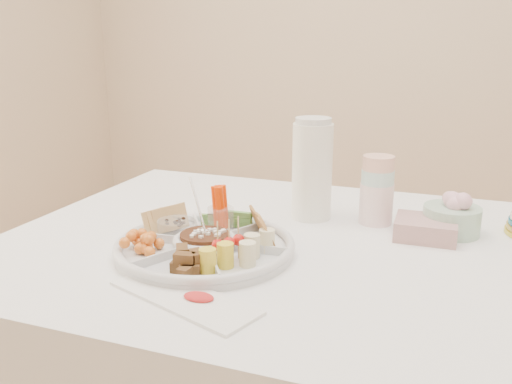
% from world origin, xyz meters
% --- Properties ---
extents(wall_back, '(4.00, 0.02, 2.70)m').
position_xyz_m(wall_back, '(0.00, 2.00, 1.35)').
color(wall_back, beige).
rests_on(wall_back, ground).
extents(party_tray, '(0.41, 0.41, 0.04)m').
position_xyz_m(party_tray, '(-0.25, -0.14, 0.78)').
color(party_tray, silver).
rests_on(party_tray, dining_table).
extents(bean_dip, '(0.11, 0.11, 0.04)m').
position_xyz_m(bean_dip, '(-0.25, -0.14, 0.79)').
color(bean_dip, '#35170D').
rests_on(bean_dip, party_tray).
extents(tortillas, '(0.11, 0.11, 0.06)m').
position_xyz_m(tortillas, '(-0.14, -0.07, 0.80)').
color(tortillas, tan).
rests_on(tortillas, party_tray).
extents(carrot_cucumber, '(0.13, 0.13, 0.11)m').
position_xyz_m(carrot_cucumber, '(-0.26, -0.01, 0.82)').
color(carrot_cucumber, '#FF3E00').
rests_on(carrot_cucumber, party_tray).
extents(pita_raisins, '(0.12, 0.12, 0.06)m').
position_xyz_m(pita_raisins, '(-0.37, -0.08, 0.80)').
color(pita_raisins, tan).
rests_on(pita_raisins, party_tray).
extents(cherries, '(0.11, 0.11, 0.04)m').
position_xyz_m(cherries, '(-0.36, -0.21, 0.79)').
color(cherries, orange).
rests_on(cherries, party_tray).
extents(granola_chunks, '(0.11, 0.11, 0.05)m').
position_xyz_m(granola_chunks, '(-0.24, -0.27, 0.79)').
color(granola_chunks, '#572F15').
rests_on(granola_chunks, party_tray).
extents(banana_tomato, '(0.12, 0.12, 0.09)m').
position_xyz_m(banana_tomato, '(-0.13, -0.20, 0.82)').
color(banana_tomato, '#FCD87E').
rests_on(banana_tomato, party_tray).
extents(cup_stack, '(0.10, 0.10, 0.23)m').
position_xyz_m(cup_stack, '(0.06, 0.20, 0.87)').
color(cup_stack, white).
rests_on(cup_stack, dining_table).
extents(thermos, '(0.12, 0.12, 0.26)m').
position_xyz_m(thermos, '(-0.10, 0.18, 0.89)').
color(thermos, white).
rests_on(thermos, dining_table).
extents(flower_bowl, '(0.15, 0.15, 0.10)m').
position_xyz_m(flower_bowl, '(0.24, 0.18, 0.81)').
color(flower_bowl, '#ABD8BC').
rests_on(flower_bowl, dining_table).
extents(napkin_stack, '(0.14, 0.12, 0.05)m').
position_xyz_m(napkin_stack, '(0.19, 0.13, 0.78)').
color(napkin_stack, tan).
rests_on(napkin_stack, dining_table).
extents(placemat, '(0.32, 0.19, 0.01)m').
position_xyz_m(placemat, '(-0.20, -0.34, 0.76)').
color(placemat, white).
rests_on(placemat, dining_table).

